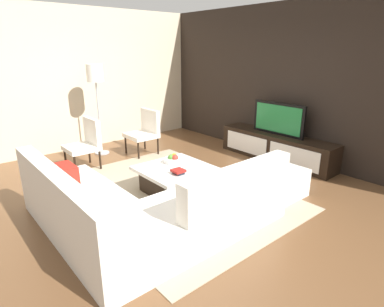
{
  "coord_description": "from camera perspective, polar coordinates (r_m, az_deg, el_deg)",
  "views": [
    {
      "loc": [
        3.33,
        -2.5,
        2.01
      ],
      "look_at": [
        -0.05,
        0.38,
        0.55
      ],
      "focal_mm": 29.89,
      "sensor_mm": 36.0,
      "label": 1
    }
  ],
  "objects": [
    {
      "name": "television",
      "position": [
        6.04,
        15.17,
        6.02
      ],
      "size": [
        1.06,
        0.06,
        0.59
      ],
      "color": "black",
      "rests_on": "media_console"
    },
    {
      "name": "area_rug",
      "position": [
        4.69,
        -3.92,
        -7.07
      ],
      "size": [
        3.43,
        2.52,
        0.01
      ],
      "primitive_type": "cube",
      "color": "tan",
      "rests_on": "ground"
    },
    {
      "name": "accent_chair_near",
      "position": [
        5.82,
        -18.37,
        2.16
      ],
      "size": [
        0.53,
        0.52,
        0.87
      ],
      "rotation": [
        0.0,
        0.0,
        -0.07
      ],
      "color": "black",
      "rests_on": "ground"
    },
    {
      "name": "coffee_table",
      "position": [
        4.67,
        -2.98,
        -4.56
      ],
      "size": [
        0.94,
        0.97,
        0.38
      ],
      "color": "black",
      "rests_on": "ground"
    },
    {
      "name": "media_console",
      "position": [
        6.18,
        14.75,
        1.09
      ],
      "size": [
        2.28,
        0.48,
        0.5
      ],
      "color": "black",
      "rests_on": "ground"
    },
    {
      "name": "sectional_couch",
      "position": [
        3.69,
        -8.85,
        -9.79
      ],
      "size": [
        2.33,
        2.42,
        0.84
      ],
      "color": "white",
      "rests_on": "ground"
    },
    {
      "name": "side_wall_left",
      "position": [
        7.09,
        -18.3,
        12.44
      ],
      "size": [
        0.12,
        5.2,
        2.8
      ],
      "primitive_type": "cube",
      "color": "beige",
      "rests_on": "ground"
    },
    {
      "name": "book_stack",
      "position": [
        4.36,
        -2.46,
        -3.21
      ],
      "size": [
        0.17,
        0.16,
        0.06
      ],
      "color": "#1E232D",
      "rests_on": "coffee_table"
    },
    {
      "name": "fruit_bowl",
      "position": [
        4.78,
        -3.37,
        -1.08
      ],
      "size": [
        0.28,
        0.28,
        0.14
      ],
      "color": "silver",
      "rests_on": "coffee_table"
    },
    {
      "name": "ottoman",
      "position": [
        4.72,
        14.58,
        -4.89
      ],
      "size": [
        0.7,
        0.7,
        0.4
      ],
      "primitive_type": "cube",
      "color": "white",
      "rests_on": "ground"
    },
    {
      "name": "ground_plane",
      "position": [
        4.62,
        -3.17,
        -7.53
      ],
      "size": [
        14.0,
        14.0,
        0.0
      ],
      "primitive_type": "plane",
      "color": "brown"
    },
    {
      "name": "feature_wall_back",
      "position": [
        6.2,
        17.28,
        11.83
      ],
      "size": [
        6.4,
        0.12,
        2.8
      ],
      "primitive_type": "cube",
      "color": "black",
      "rests_on": "ground"
    },
    {
      "name": "accent_chair_far",
      "position": [
        6.4,
        -8.35,
        4.31
      ],
      "size": [
        0.56,
        0.53,
        0.87
      ],
      "rotation": [
        0.0,
        0.0,
        0.03
      ],
      "color": "black",
      "rests_on": "ground"
    },
    {
      "name": "floor_lamp",
      "position": [
        6.39,
        -16.84,
        12.59
      ],
      "size": [
        0.31,
        0.31,
        1.74
      ],
      "color": "#A5A5AA",
      "rests_on": "ground"
    }
  ]
}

